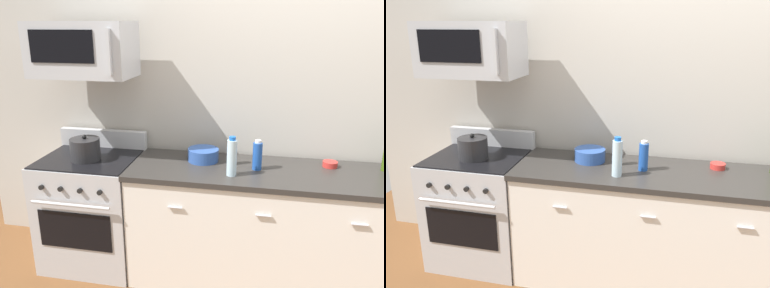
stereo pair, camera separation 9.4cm
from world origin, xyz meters
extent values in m
plane|color=brown|center=(0.00, 0.00, 0.00)|extent=(6.83, 6.83, 0.00)
cube|color=#B7B2A8|center=(0.00, 0.41, 1.35)|extent=(5.69, 0.10, 2.70)
cube|color=silver|center=(0.00, 0.00, 0.44)|extent=(2.57, 0.62, 0.88)
cube|color=#2D2B28|center=(0.00, 0.00, 0.90)|extent=(2.60, 0.65, 0.04)
cylinder|color=silver|center=(-0.90, -0.32, 0.72)|extent=(0.10, 0.02, 0.02)
cylinder|color=silver|center=(-0.30, -0.32, 0.72)|extent=(0.10, 0.02, 0.02)
cylinder|color=silver|center=(0.30, -0.32, 0.72)|extent=(0.10, 0.02, 0.02)
cube|color=#B7BABF|center=(-1.68, 0.00, 0.46)|extent=(0.76, 0.64, 0.91)
cube|color=black|center=(-1.68, -0.32, 0.45)|extent=(0.58, 0.01, 0.30)
cylinder|color=#B7BABF|center=(-1.68, -0.35, 0.68)|extent=(0.61, 0.02, 0.02)
cube|color=#B7BABF|center=(-1.68, 0.29, 0.99)|extent=(0.76, 0.06, 0.16)
cube|color=black|center=(-1.68, 0.00, 0.92)|extent=(0.73, 0.61, 0.01)
cylinder|color=black|center=(-1.90, -0.33, 0.79)|extent=(0.04, 0.02, 0.04)
cylinder|color=black|center=(-1.75, -0.33, 0.79)|extent=(0.04, 0.02, 0.04)
cylinder|color=black|center=(-1.60, -0.33, 0.79)|extent=(0.04, 0.02, 0.04)
cylinder|color=black|center=(-1.45, -0.33, 0.79)|extent=(0.04, 0.02, 0.04)
cube|color=#B7BABF|center=(-1.68, 0.05, 1.75)|extent=(0.74, 0.40, 0.40)
cube|color=black|center=(-1.74, -0.15, 1.78)|extent=(0.48, 0.01, 0.22)
cube|color=#B7BABF|center=(-1.38, -0.17, 1.75)|extent=(0.02, 0.04, 0.30)
cylinder|color=silver|center=(-0.54, -0.14, 1.05)|extent=(0.07, 0.07, 0.26)
cylinder|color=blue|center=(-0.54, -0.14, 1.19)|extent=(0.05, 0.05, 0.03)
cylinder|color=black|center=(-0.56, 0.08, 1.00)|extent=(0.05, 0.05, 0.16)
cylinder|color=maroon|center=(-0.56, 0.08, 1.08)|extent=(0.04, 0.04, 0.02)
cylinder|color=#1E4CA5|center=(-0.37, 0.01, 1.02)|extent=(0.07, 0.07, 0.20)
cylinder|color=silver|center=(-0.37, 0.01, 1.13)|extent=(0.04, 0.04, 0.02)
cylinder|color=#2D519E|center=(-0.78, 0.11, 0.97)|extent=(0.24, 0.24, 0.10)
torus|color=#2D519E|center=(-0.78, 0.11, 1.01)|extent=(0.24, 0.24, 0.01)
cylinder|color=#2D519E|center=(-0.78, 0.11, 0.93)|extent=(0.13, 0.13, 0.01)
cylinder|color=#B72D28|center=(0.16, 0.16, 0.94)|extent=(0.11, 0.11, 0.04)
torus|color=#B72D28|center=(0.16, 0.16, 0.96)|extent=(0.11, 0.11, 0.01)
cylinder|color=#B72D28|center=(0.16, 0.16, 0.92)|extent=(0.06, 0.06, 0.01)
cylinder|color=#262628|center=(-1.68, -0.05, 1.01)|extent=(0.23, 0.23, 0.17)
sphere|color=black|center=(-1.68, -0.05, 1.11)|extent=(0.04, 0.04, 0.04)
camera|label=1|loc=(-0.32, -2.63, 1.94)|focal=35.81mm
camera|label=2|loc=(-0.23, -2.61, 1.94)|focal=35.81mm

